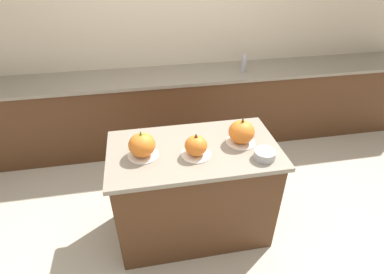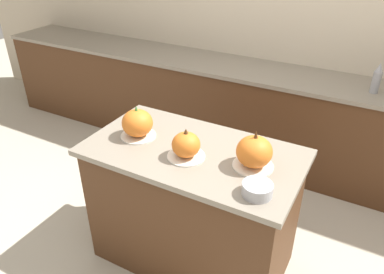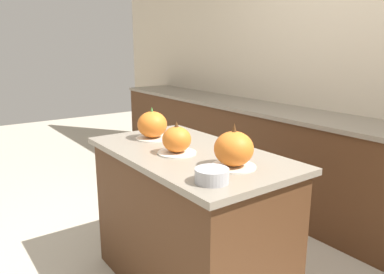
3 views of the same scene
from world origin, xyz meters
TOP-DOWN VIEW (x-y plane):
  - ground_plane at (0.00, 0.00)m, footprint 12.00×12.00m
  - wall_back at (0.00, 1.75)m, footprint 8.00×0.06m
  - kitchen_island at (0.00, 0.00)m, footprint 1.29×0.71m
  - back_counter at (0.00, 1.42)m, footprint 6.00×0.60m
  - pumpkin_cake_left at (-0.38, -0.02)m, footprint 0.22×0.22m
  - pumpkin_cake_center at (0.00, -0.08)m, footprint 0.22×0.22m
  - pumpkin_cake_right at (0.37, 0.01)m, footprint 0.23×0.23m
  - bottle_tall at (0.84, 1.37)m, footprint 0.06×0.06m
  - mixing_bowl at (0.47, -0.21)m, footprint 0.15×0.15m

SIDE VIEW (x-z plane):
  - ground_plane at x=0.00m, z-range 0.00..0.00m
  - kitchen_island at x=0.00m, z-range 0.00..0.89m
  - back_counter at x=0.00m, z-range 0.00..0.91m
  - mixing_bowl at x=0.47m, z-range 0.89..0.95m
  - pumpkin_cake_center at x=0.00m, z-range 0.87..1.05m
  - pumpkin_cake_left at x=-0.38m, z-range 0.87..1.08m
  - pumpkin_cake_right at x=0.37m, z-range 0.86..1.09m
  - bottle_tall at x=0.84m, z-range 0.90..1.14m
  - wall_back at x=0.00m, z-range 0.00..2.50m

